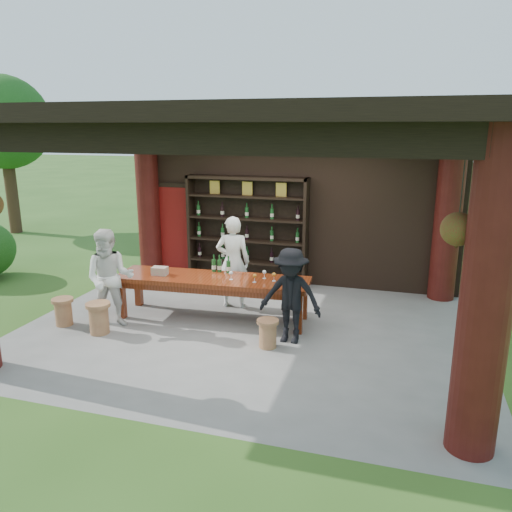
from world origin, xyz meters
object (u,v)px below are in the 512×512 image
(guest_woman, at_px, (110,279))
(stool_far_left, at_px, (63,311))
(stool_near_right, at_px, (268,333))
(wine_shelf, at_px, (247,230))
(guest_man, at_px, (291,296))
(napkin_basket, at_px, (160,271))
(tasting_table, at_px, (212,284))
(stool_near_left, at_px, (99,317))
(host, at_px, (233,262))

(guest_woman, bearing_deg, stool_far_left, 172.59)
(stool_near_right, xyz_separation_m, guest_woman, (-2.73, 0.09, 0.60))
(wine_shelf, bearing_deg, stool_near_right, -67.08)
(guest_man, relative_size, napkin_basket, 5.76)
(wine_shelf, relative_size, napkin_basket, 9.94)
(tasting_table, distance_m, stool_far_left, 2.55)
(wine_shelf, relative_size, guest_man, 1.72)
(tasting_table, height_order, stool_far_left, tasting_table)
(tasting_table, relative_size, stool_near_left, 6.58)
(stool_near_right, bearing_deg, napkin_basket, 160.70)
(wine_shelf, xyz_separation_m, guest_woman, (-1.44, -2.97, -0.31))
(stool_near_right, height_order, guest_man, guest_man)
(tasting_table, xyz_separation_m, host, (0.14, 0.69, 0.22))
(stool_near_right, bearing_deg, wine_shelf, 112.92)
(wine_shelf, relative_size, tasting_table, 0.76)
(tasting_table, xyz_separation_m, stool_near_right, (1.24, -0.88, -0.40))
(stool_far_left, relative_size, guest_man, 0.31)
(stool_far_left, height_order, napkin_basket, napkin_basket)
(host, xyz_separation_m, guest_man, (1.37, -1.27, -0.10))
(stool_far_left, xyz_separation_m, guest_woman, (0.81, 0.21, 0.58))
(stool_far_left, height_order, guest_woman, guest_woman)
(stool_far_left, bearing_deg, guest_woman, 14.67)
(stool_far_left, height_order, guest_man, guest_man)
(tasting_table, height_order, stool_near_left, tasting_table)
(wine_shelf, bearing_deg, guest_woman, -115.81)
(guest_woman, xyz_separation_m, guest_man, (3.01, 0.22, -0.08))
(stool_far_left, distance_m, guest_woman, 1.02)
(wine_shelf, relative_size, stool_far_left, 5.50)
(tasting_table, relative_size, host, 2.00)
(tasting_table, height_order, host, host)
(wine_shelf, height_order, stool_near_right, wine_shelf)
(guest_man, bearing_deg, napkin_basket, 172.69)
(stool_near_left, distance_m, guest_man, 3.13)
(stool_far_left, bearing_deg, stool_near_left, -9.94)
(stool_far_left, distance_m, guest_man, 3.87)
(guest_woman, bearing_deg, tasting_table, 6.01)
(tasting_table, distance_m, guest_woman, 1.71)
(host, relative_size, guest_man, 1.14)
(tasting_table, xyz_separation_m, guest_woman, (-1.50, -0.80, 0.20))
(stool_near_left, height_order, host, host)
(stool_near_right, relative_size, stool_far_left, 0.94)
(guest_woman, xyz_separation_m, napkin_basket, (0.57, 0.67, -0.01))
(stool_far_left, relative_size, guest_woman, 0.28)
(tasting_table, xyz_separation_m, napkin_basket, (-0.93, -0.13, 0.19))
(host, bearing_deg, stool_far_left, 21.74)
(stool_near_left, bearing_deg, napkin_basket, 59.67)
(stool_near_right, xyz_separation_m, napkin_basket, (-2.17, 0.76, 0.59))
(guest_man, bearing_deg, host, 140.42)
(wine_shelf, height_order, host, wine_shelf)
(wine_shelf, bearing_deg, guest_man, -60.35)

